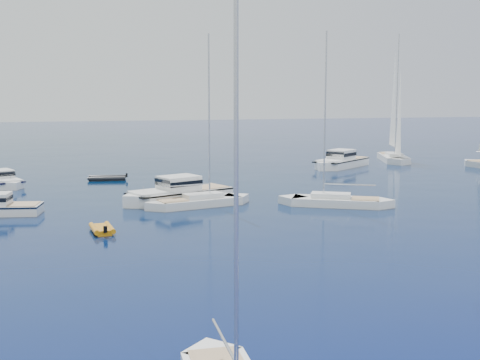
% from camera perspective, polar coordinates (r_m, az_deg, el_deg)
% --- Properties ---
extents(ground, '(400.00, 400.00, 0.00)m').
position_cam_1_polar(ground, '(33.24, 17.29, -9.13)').
color(ground, '#08104F').
rests_on(ground, ground).
extents(motor_cruiser_centre, '(11.69, 7.53, 2.95)m').
position_cam_1_polar(motor_cruiser_centre, '(55.55, -5.87, -2.00)').
color(motor_cruiser_centre, silver).
rests_on(motor_cruiser_centre, ground).
extents(motor_cruiser_distant, '(11.08, 9.67, 2.97)m').
position_cam_1_polar(motor_cruiser_distant, '(82.18, 9.26, 1.17)').
color(motor_cruiser_distant, white).
rests_on(motor_cruiser_distant, ground).
extents(motor_cruiser_horizon, '(5.77, 8.72, 2.20)m').
position_cam_1_polar(motor_cruiser_horizon, '(69.24, -21.11, -0.52)').
color(motor_cruiser_horizon, white).
rests_on(motor_cruiser_horizon, ground).
extents(sailboat_mid_r, '(10.53, 7.28, 15.38)m').
position_cam_1_polar(sailboat_mid_r, '(53.90, 8.83, -2.36)').
color(sailboat_mid_r, white).
rests_on(sailboat_mid_r, ground).
extents(sailboat_centre, '(10.66, 4.98, 15.16)m').
position_cam_1_polar(sailboat_centre, '(53.25, -3.82, -2.41)').
color(sailboat_centre, silver).
rests_on(sailboat_centre, ground).
extents(sailboat_sails_far, '(7.17, 12.99, 18.53)m').
position_cam_1_polar(sailboat_sails_far, '(91.56, 13.99, 1.72)').
color(sailboat_sails_far, silver).
rests_on(sailboat_sails_far, ground).
extents(tender_yellow, '(2.04, 3.23, 0.95)m').
position_cam_1_polar(tender_yellow, '(44.22, -12.65, -4.73)').
color(tender_yellow, orange).
rests_on(tender_yellow, ground).
extents(tender_grey_far, '(4.60, 2.82, 0.95)m').
position_cam_1_polar(tender_grey_far, '(70.66, -12.20, -0.00)').
color(tender_grey_far, black).
rests_on(tender_grey_far, ground).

